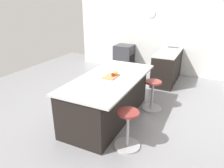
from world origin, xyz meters
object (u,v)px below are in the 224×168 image
Objects in this scene: kitchen_island at (108,97)px; apple_yellow at (116,73)px; stool_middle at (128,130)px; oven_range at (124,58)px; cutting_board at (111,76)px; stool_by_window at (152,96)px; apple_red at (113,74)px.

apple_yellow reaches higher than kitchen_island.
apple_yellow is at bearing -144.25° from stool_middle.
oven_range is 1.31× the size of stool_middle.
oven_range is 3.27m from kitchen_island.
kitchen_island is 1.06m from stool_middle.
oven_range is 2.44× the size of cutting_board.
cutting_board is at bearing 118.55° from kitchen_island.
kitchen_island is 3.48× the size of stool_by_window.
kitchen_island is at bearing -68.81° from apple_red.
apple_red is at bearing -11.65° from apple_yellow.
kitchen_island reaches higher than stool_by_window.
oven_range is at bearing -160.48° from apple_yellow.
kitchen_island is 27.13× the size of apple_yellow.
apple_yellow reaches higher than stool_by_window.
oven_range reaches higher than stool_middle.
apple_red is at bearing -42.50° from stool_by_window.
oven_range is 10.19× the size of apple_yellow.
kitchen_island is 32.75× the size of apple_red.
kitchen_island is at bearing -61.45° from cutting_board.
apple_yellow reaches higher than cutting_board.
stool_by_window is 1.15m from cutting_board.
apple_yellow is at bearing 137.45° from kitchen_island.
oven_range is at bearing -156.42° from stool_middle.
stool_by_window is 1.86× the size of cutting_board.
stool_by_window is 1.14m from apple_red.
stool_by_window is 7.79× the size of apple_yellow.
apple_red is (3.09, 1.05, 0.51)m from oven_range.
kitchen_island is at bearing -42.55° from apple_yellow.
stool_by_window is at bearing 134.94° from kitchen_island.
cutting_board is (3.10, 1.01, 0.47)m from oven_range.
stool_by_window is at bearing 136.04° from cutting_board.
kitchen_island is 3.48× the size of stool_middle.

